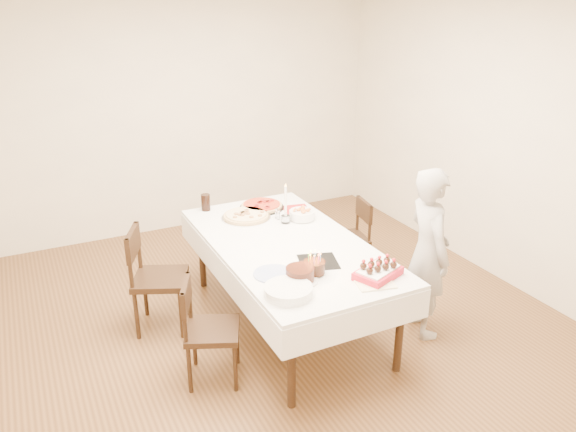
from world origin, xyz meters
name	(u,v)px	position (x,y,z in m)	size (l,w,h in m)	color
floor	(286,324)	(0.00, 0.00, 0.00)	(5.00, 5.00, 0.00)	#4F321B
wall_back	(189,113)	(0.00, 2.50, 1.35)	(4.50, 0.04, 2.70)	beige
wall_front	(567,345)	(0.00, -2.50, 1.35)	(4.50, 0.04, 2.70)	beige
wall_right	(504,140)	(2.25, 0.00, 1.35)	(0.04, 5.00, 2.70)	beige
dining_table	(288,284)	(0.02, 0.01, 0.38)	(1.14, 2.14, 0.75)	white
chair_right_savory	(347,239)	(0.93, 0.54, 0.39)	(0.40, 0.40, 0.77)	black
chair_left_savory	(160,279)	(-0.94, 0.44, 0.45)	(0.46, 0.46, 0.89)	black
chair_left_dessert	(213,331)	(-0.78, -0.40, 0.40)	(0.41, 0.41, 0.80)	black
person	(428,253)	(0.98, -0.56, 0.70)	(0.51, 0.34, 1.41)	#AEA8A4
pizza_white	(246,216)	(-0.08, 0.65, 0.77)	(0.44, 0.44, 0.04)	beige
pizza_pepperoni	(262,206)	(0.15, 0.82, 0.77)	(0.41, 0.41, 0.04)	red
red_placemat	(296,209)	(0.42, 0.64, 0.75)	(0.24, 0.24, 0.01)	#B21E1E
pasta_bowl	(302,215)	(0.36, 0.41, 0.79)	(0.23, 0.23, 0.07)	white
taper_candle	(286,203)	(0.19, 0.40, 0.93)	(0.08, 0.08, 0.36)	white
shaker_pair	(279,215)	(0.17, 0.50, 0.79)	(0.08, 0.08, 0.09)	white
cola_glass	(206,202)	(-0.34, 1.00, 0.83)	(0.08, 0.08, 0.15)	black
layer_cake	(300,274)	(-0.19, -0.60, 0.80)	(0.26, 0.26, 0.10)	#36160D
cake_board	(318,262)	(0.07, -0.40, 0.75)	(0.28, 0.28, 0.01)	black
birthday_cake	(314,263)	(-0.05, -0.55, 0.84)	(0.15, 0.15, 0.15)	#32170D
strawberry_box	(378,272)	(0.34, -0.79, 0.79)	(0.34, 0.22, 0.08)	#AF1425
box_lid	(375,285)	(0.26, -0.88, 0.75)	(0.26, 0.17, 0.02)	beige
plate_stack	(288,291)	(-0.35, -0.74, 0.78)	(0.33, 0.33, 0.07)	white
china_plate	(273,274)	(-0.31, -0.43, 0.76)	(0.29, 0.29, 0.01)	white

